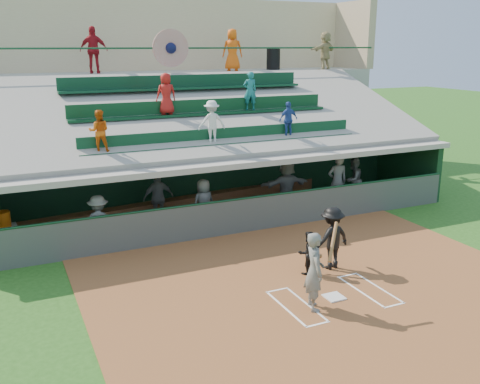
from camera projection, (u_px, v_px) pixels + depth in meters
name	position (u px, v px, depth m)	size (l,w,h in m)	color
ground	(334.00, 298.00, 12.49)	(100.00, 100.00, 0.00)	#225117
dirt_slab	(322.00, 289.00, 12.93)	(11.00, 9.00, 0.02)	brown
home_plate	(334.00, 297.00, 12.48)	(0.43, 0.43, 0.03)	silver
batters_box_chalk	(334.00, 297.00, 12.49)	(2.65, 1.85, 0.01)	silver
dugout_floor	(222.00, 216.00, 18.40)	(16.00, 3.50, 0.04)	gray
concourse_slab	(163.00, 125.00, 23.71)	(20.00, 3.00, 4.60)	gray
grandstand	(185.00, 136.00, 21.10)	(20.40, 10.40, 7.80)	#4A4F4A
batter_at_plate	(315.00, 271.00, 11.76)	(0.92, 0.79, 1.95)	#575954
catcher	(308.00, 253.00, 13.66)	(0.56, 0.43, 1.15)	black
home_umpire	(332.00, 238.00, 13.95)	(1.08, 0.62, 1.67)	black
dugout_bench	(211.00, 199.00, 19.52)	(15.81, 0.47, 0.47)	brown
white_table	(4.00, 238.00, 15.33)	(0.77, 0.58, 0.68)	silver
water_cooler	(2.00, 219.00, 15.18)	(0.44, 0.44, 0.44)	#DA5F0C
dugout_player_a	(99.00, 222.00, 15.25)	(1.02, 0.59, 1.59)	#52544F
dugout_player_b	(158.00, 198.00, 17.40)	(1.02, 0.43, 1.75)	#5A5C57
dugout_player_c	(204.00, 203.00, 17.06)	(0.78, 0.51, 1.59)	#585B56
dugout_player_d	(286.00, 186.00, 18.48)	(1.78, 0.57, 1.92)	#595B56
dugout_player_e	(337.00, 182.00, 18.95)	(0.72, 0.48, 1.99)	#555853
dugout_player_f	(353.00, 180.00, 19.83)	(0.82, 0.64, 1.68)	#565853
trash_bin	(273.00, 59.00, 24.99)	(0.64, 0.64, 0.95)	black
concourse_staff_a	(94.00, 50.00, 21.41)	(1.09, 0.45, 1.85)	#A4121B
concourse_staff_b	(232.00, 50.00, 23.71)	(0.89, 0.58, 1.82)	#EA570D
concourse_staff_c	(325.00, 51.00, 24.58)	(1.60, 0.51, 1.73)	tan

